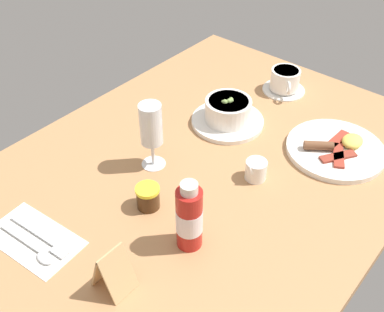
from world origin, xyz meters
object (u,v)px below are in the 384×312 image
porridge_bowl (228,113)px  sauce_bottle_red (189,218)px  breakfast_plate (336,149)px  menu_card (112,269)px  cutlery_setting (35,240)px  wine_glass (151,127)px  coffee_cup (285,81)px  creamer_jug (256,170)px  jam_jar (148,197)px

porridge_bowl → sauce_bottle_red: 41.78cm
breakfast_plate → menu_card: bearing=-12.0°
porridge_bowl → cutlery_setting: size_ratio=0.93×
wine_glass → coffee_cup: bearing=172.5°
creamer_jug → sauce_bottle_red: 24.64cm
cutlery_setting → menu_card: 20.66cm
breakfast_plate → jam_jar: bearing=-27.5°
creamer_jug → jam_jar: (22.14, -12.45, 0.24)cm
porridge_bowl → creamer_jug: 22.04cm
porridge_bowl → breakfast_plate: porridge_bowl is taller
porridge_bowl → wine_glass: size_ratio=1.14×
creamer_jug → menu_card: bearing=-4.5°
coffee_cup → creamer_jug: 39.43cm
sauce_bottle_red → cutlery_setting: bearing=-50.9°
cutlery_setting → wine_glass: bearing=176.5°
creamer_jug → sauce_bottle_red: size_ratio=0.37×
wine_glass → breakfast_plate: 45.68cm
porridge_bowl → sauce_bottle_red: (37.27, 18.48, 3.89)cm
creamer_jug → wine_glass: wine_glass is taller
wine_glass → jam_jar: 15.99cm
sauce_bottle_red → menu_card: size_ratio=1.69×
porridge_bowl → cutlery_setting: porridge_bowl is taller
porridge_bowl → jam_jar: 35.64cm
menu_card → porridge_bowl: bearing=-164.8°
cutlery_setting → sauce_bottle_red: 31.62cm
coffee_cup → breakfast_plate: (15.93, 24.60, -2.36)cm
breakfast_plate → sauce_bottle_red: bearing=-11.4°
creamer_jug → sauce_bottle_red: sauce_bottle_red is taller
creamer_jug → breakfast_plate: creamer_jug is taller
porridge_bowl → coffee_cup: size_ratio=1.56×
creamer_jug → coffee_cup: bearing=-157.9°
sauce_bottle_red → coffee_cup: bearing=-165.6°
wine_glass → jam_jar: wine_glass is taller
sauce_bottle_red → menu_card: sauce_bottle_red is taller
jam_jar → sauce_bottle_red: (2.02, 13.23, 4.55)cm
breakfast_plate → menu_card: size_ratio=2.52×
sauce_bottle_red → breakfast_plate: sauce_bottle_red is taller
wine_glass → menu_card: bearing=31.9°
wine_glass → sauce_bottle_red: bearing=60.0°
coffee_cup → breakfast_plate: 29.41cm
menu_card → jam_jar: bearing=-153.1°
creamer_jug → jam_jar: bearing=-29.3°
cutlery_setting → coffee_cup: bearing=174.1°
creamer_jug → sauce_bottle_red: (24.16, 0.79, 4.79)cm
wine_glass → menu_card: wine_glass is taller
breakfast_plate → wine_glass: bearing=-44.0°
jam_jar → breakfast_plate: jam_jar is taller
cutlery_setting → menu_card: size_ratio=2.16×
menu_card → coffee_cup: bearing=-171.4°
wine_glass → cutlery_setting: bearing=-3.5°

